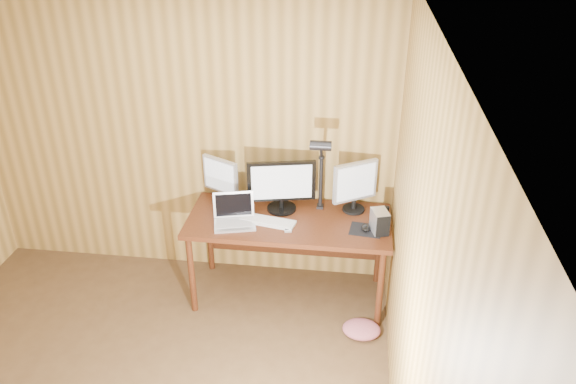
% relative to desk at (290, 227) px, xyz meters
% --- Properties ---
extents(room_shell, '(4.00, 4.00, 4.00)m').
position_rel_desk_xyz_m(room_shell, '(-0.93, -1.70, 0.62)').
color(room_shell, brown).
rests_on(room_shell, ground).
extents(desk, '(1.60, 0.70, 0.75)m').
position_rel_desk_xyz_m(desk, '(0.00, 0.00, 0.00)').
color(desk, '#471F0E').
rests_on(desk, floor).
extents(monitor_center, '(0.54, 0.24, 0.43)m').
position_rel_desk_xyz_m(monitor_center, '(-0.08, 0.07, 0.34)').
color(monitor_center, black).
rests_on(monitor_center, desk).
extents(monitor_left, '(0.32, 0.19, 0.39)m').
position_rel_desk_xyz_m(monitor_left, '(-0.59, 0.14, 0.33)').
color(monitor_left, black).
rests_on(monitor_left, desk).
extents(monitor_right, '(0.34, 0.22, 0.43)m').
position_rel_desk_xyz_m(monitor_right, '(0.50, 0.13, 0.35)').
color(monitor_right, black).
rests_on(monitor_right, desk).
extents(laptop, '(0.37, 0.31, 0.23)m').
position_rel_desk_xyz_m(laptop, '(-0.42, -0.17, 0.18)').
color(laptop, silver).
rests_on(laptop, desk).
extents(keyboard, '(0.47, 0.22, 0.02)m').
position_rel_desk_xyz_m(keyboard, '(-0.17, -0.14, 0.13)').
color(keyboard, white).
rests_on(keyboard, desk).
extents(mousepad, '(0.26, 0.22, 0.00)m').
position_rel_desk_xyz_m(mousepad, '(0.60, -0.16, 0.12)').
color(mousepad, black).
rests_on(mousepad, desk).
extents(mouse, '(0.08, 0.11, 0.04)m').
position_rel_desk_xyz_m(mouse, '(0.60, -0.16, 0.14)').
color(mouse, black).
rests_on(mouse, mousepad).
extents(hard_drive, '(0.15, 0.19, 0.18)m').
position_rel_desk_xyz_m(hard_drive, '(0.70, -0.17, 0.21)').
color(hard_drive, silver).
rests_on(hard_drive, desk).
extents(phone, '(0.08, 0.12, 0.02)m').
position_rel_desk_xyz_m(phone, '(0.01, -0.22, 0.13)').
color(phone, silver).
rests_on(phone, desk).
extents(speaker, '(0.05, 0.05, 0.11)m').
position_rel_desk_xyz_m(speaker, '(0.76, 0.02, 0.18)').
color(speaker, black).
rests_on(speaker, desk).
extents(desk_lamp, '(0.16, 0.23, 0.70)m').
position_rel_desk_xyz_m(desk_lamp, '(0.23, 0.05, 0.56)').
color(desk_lamp, black).
rests_on(desk_lamp, desk).
extents(fabric_pile, '(0.35, 0.32, 0.09)m').
position_rel_desk_xyz_m(fabric_pile, '(0.62, -0.48, -0.58)').
color(fabric_pile, '#B35663').
rests_on(fabric_pile, floor).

